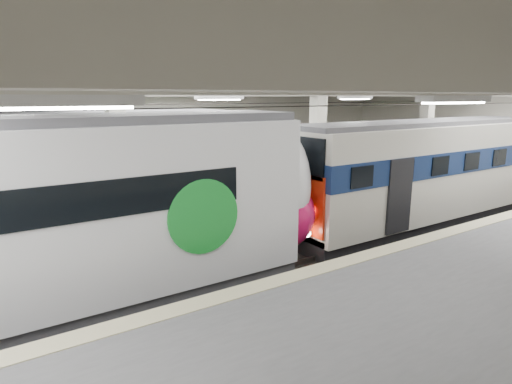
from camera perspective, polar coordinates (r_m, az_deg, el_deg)
station_hall at (r=10.83m, az=4.76°, el=3.33°), size 36.00×24.00×5.75m
modern_emu at (r=10.69m, az=-21.96°, el=-3.13°), size 14.28×2.95×4.58m
older_rer at (r=17.81m, az=21.28°, el=2.60°), size 12.27×2.71×4.10m
far_train at (r=15.92m, az=-28.93°, el=1.40°), size 14.19×3.45×4.49m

